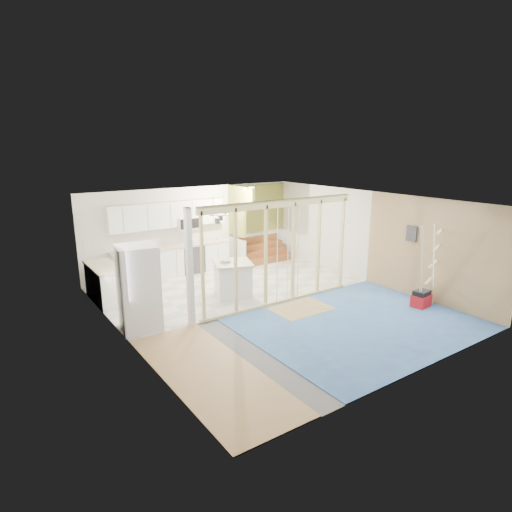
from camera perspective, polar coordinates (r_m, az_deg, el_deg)
room at (r=10.17m, az=1.86°, el=0.17°), size 7.01×8.01×2.61m
floor_overlays at (r=10.65m, az=1.92°, el=-6.45°), size 7.00×8.00×0.03m
stud_frame at (r=9.98m, az=0.87°, el=1.53°), size 4.66×0.14×2.60m
base_cabinets at (r=12.51m, az=-13.40°, el=-1.42°), size 4.45×2.24×0.93m
upper_cabinets at (r=12.92m, az=-11.31°, el=5.34°), size 3.60×0.41×0.85m
green_partition at (r=14.31m, az=-0.23°, el=2.93°), size 2.25×1.51×2.60m
pot_rack at (r=11.42m, az=-5.01°, el=5.29°), size 0.52×0.52×0.72m
sheathing_panel at (r=11.33m, az=22.46°, el=0.56°), size 0.02×4.00×2.60m
electrical_panel at (r=11.55m, az=20.02°, el=2.81°), size 0.04×0.30×0.40m
ceiling_light at (r=13.17m, az=-0.95°, el=8.95°), size 0.32×0.32×0.08m
fridge at (r=9.29m, az=-15.32°, el=-4.19°), size 0.90×0.87×1.84m
island at (r=11.08m, az=-3.09°, el=-3.15°), size 1.21×1.21×0.92m
bowl at (r=10.96m, az=-4.06°, el=-0.64°), size 0.34×0.34×0.07m
soap_bottle_a at (r=12.38m, az=-17.93°, el=0.95°), size 0.13×0.13×0.27m
soap_bottle_b at (r=13.60m, az=-4.93°, el=2.62°), size 0.11×0.11×0.19m
toolbox at (r=11.17m, az=21.17°, el=-5.39°), size 0.48×0.38×0.42m
ladder at (r=10.93m, az=22.00°, el=-1.22°), size 1.10×0.15×2.05m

